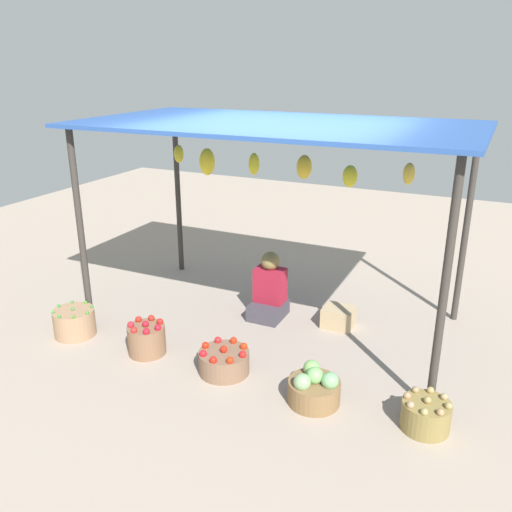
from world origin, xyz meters
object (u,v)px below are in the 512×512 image
(basket_cabbages, at_px, (314,388))
(wooden_crate_near_vendor, at_px, (338,317))
(basket_potatoes, at_px, (426,415))
(vendor_person, at_px, (269,292))
(basket_red_tomatoes, at_px, (224,361))
(basket_green_chilies, at_px, (74,322))
(basket_red_apples, at_px, (147,339))

(basket_cabbages, relative_size, wooden_crate_near_vendor, 1.35)
(wooden_crate_near_vendor, bearing_deg, basket_potatoes, -50.75)
(vendor_person, height_order, basket_red_tomatoes, vendor_person)
(basket_cabbages, bearing_deg, basket_potatoes, 2.90)
(basket_green_chilies, bearing_deg, vendor_person, 37.18)
(basket_red_apples, bearing_deg, basket_green_chilies, -179.14)
(vendor_person, xyz_separation_m, basket_red_apples, (-0.78, -1.28, -0.14))
(basket_cabbages, bearing_deg, vendor_person, 126.96)
(basket_red_apples, bearing_deg, basket_cabbages, -2.46)
(basket_green_chilies, height_order, basket_potatoes, basket_green_chilies)
(basket_red_apples, distance_m, basket_red_tomatoes, 0.87)
(vendor_person, xyz_separation_m, basket_green_chilies, (-1.71, -1.30, -0.15))
(basket_green_chilies, distance_m, basket_potatoes, 3.66)
(basket_red_apples, bearing_deg, wooden_crate_near_vendor, 41.10)
(vendor_person, relative_size, basket_green_chilies, 1.79)
(basket_green_chilies, height_order, basket_red_tomatoes, basket_green_chilies)
(basket_cabbages, distance_m, basket_potatoes, 0.92)
(basket_red_apples, xyz_separation_m, basket_red_tomatoes, (0.87, 0.02, -0.04))
(basket_cabbages, relative_size, basket_potatoes, 1.17)
(vendor_person, relative_size, basket_red_tomatoes, 1.62)
(basket_green_chilies, distance_m, basket_cabbages, 2.73)
(basket_green_chilies, relative_size, basket_cabbages, 0.96)
(vendor_person, distance_m, basket_red_apples, 1.51)
(basket_green_chilies, relative_size, basket_potatoes, 1.12)
(basket_cabbages, xyz_separation_m, wooden_crate_near_vendor, (-0.23, 1.45, -0.03))
(basket_red_apples, height_order, basket_red_tomatoes, basket_red_apples)
(wooden_crate_near_vendor, bearing_deg, vendor_person, -173.36)
(basket_red_apples, relative_size, wooden_crate_near_vendor, 1.12)
(vendor_person, relative_size, basket_red_apples, 2.07)
(basket_red_tomatoes, xyz_separation_m, basket_potatoes, (1.85, -0.05, 0.01))
(basket_red_apples, bearing_deg, basket_red_tomatoes, 1.13)
(basket_red_tomatoes, xyz_separation_m, basket_cabbages, (0.93, -0.09, 0.03))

